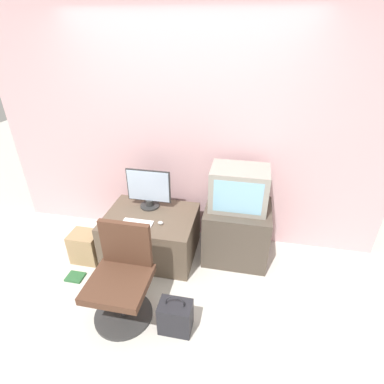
{
  "coord_description": "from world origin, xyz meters",
  "views": [
    {
      "loc": [
        0.69,
        -1.75,
        2.34
      ],
      "look_at": [
        0.14,
        0.99,
        0.76
      ],
      "focal_mm": 28.0,
      "sensor_mm": 36.0,
      "label": 1
    }
  ],
  "objects": [
    {
      "name": "mouse",
      "position": [
        -0.14,
        0.69,
        0.53
      ],
      "size": [
        0.06,
        0.04,
        0.03
      ],
      "color": "silver",
      "rests_on": "desk"
    },
    {
      "name": "side_stand",
      "position": [
        0.64,
        0.98,
        0.32
      ],
      "size": [
        0.69,
        0.6,
        0.64
      ],
      "color": "#4C4238",
      "rests_on": "ground_plane"
    },
    {
      "name": "book",
      "position": [
        -0.97,
        0.26,
        0.01
      ],
      "size": [
        0.18,
        0.15,
        0.02
      ],
      "color": "#2D6638",
      "rests_on": "ground_plane"
    },
    {
      "name": "handbag",
      "position": [
        0.21,
        -0.11,
        0.15
      ],
      "size": [
        0.28,
        0.19,
        0.4
      ],
      "color": "#232328",
      "rests_on": "ground_plane"
    },
    {
      "name": "office_chair",
      "position": [
        -0.29,
        -0.02,
        0.38
      ],
      "size": [
        0.52,
        0.52,
        0.88
      ],
      "color": "#333333",
      "rests_on": "ground_plane"
    },
    {
      "name": "cardboard_box_lower",
      "position": [
        -0.98,
        0.56,
        0.17
      ],
      "size": [
        0.31,
        0.25,
        0.35
      ],
      "color": "#A3845B",
      "rests_on": "ground_plane"
    },
    {
      "name": "desk",
      "position": [
        -0.3,
        0.82,
        0.26
      ],
      "size": [
        0.98,
        0.75,
        0.51
      ],
      "color": "brown",
      "rests_on": "ground_plane"
    },
    {
      "name": "ground_plane",
      "position": [
        0.0,
        0.0,
        0.0
      ],
      "size": [
        12.0,
        12.0,
        0.0
      ],
      "primitive_type": "plane",
      "color": "beige"
    },
    {
      "name": "crt_tv",
      "position": [
        0.63,
        0.99,
        0.86
      ],
      "size": [
        0.59,
        0.41,
        0.45
      ],
      "color": "gray",
      "rests_on": "side_stand"
    },
    {
      "name": "main_monitor",
      "position": [
        -0.36,
        1.0,
        0.73
      ],
      "size": [
        0.5,
        0.22,
        0.46
      ],
      "color": "#2D2D2D",
      "rests_on": "desk"
    },
    {
      "name": "wall_back",
      "position": [
        0.0,
        1.32,
        1.3
      ],
      "size": [
        4.4,
        0.05,
        2.6
      ],
      "color": "beige",
      "rests_on": "ground_plane"
    },
    {
      "name": "keyboard",
      "position": [
        -0.38,
        0.66,
        0.52
      ],
      "size": [
        0.32,
        0.11,
        0.01
      ],
      "color": "white",
      "rests_on": "desk"
    }
  ]
}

